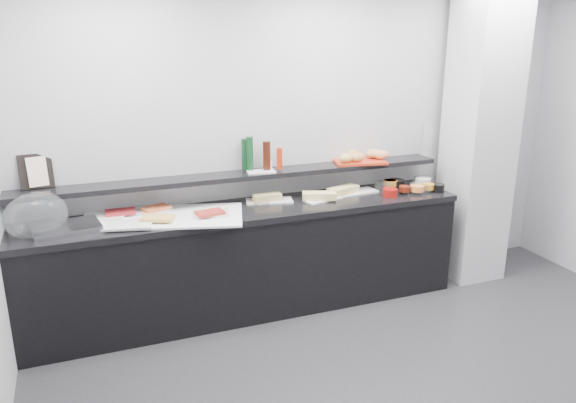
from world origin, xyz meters
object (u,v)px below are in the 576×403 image
object	(u,v)px
condiment_tray	(261,172)
bread_tray	(359,161)
carafe	(426,141)
sandwich_plate_mid	(323,199)
cloche_base	(66,228)
framed_print	(36,171)

from	to	relation	value
condiment_tray	bread_tray	size ratio (longest dim) A/B	0.51
carafe	sandwich_plate_mid	bearing A→B (deg)	-171.31
cloche_base	carafe	size ratio (longest dim) A/B	1.54
framed_print	cloche_base	bearing A→B (deg)	-67.82
framed_print	carafe	world-z (taller)	carafe
cloche_base	condiment_tray	size ratio (longest dim) A/B	1.99
framed_print	carafe	size ratio (longest dim) A/B	0.87
bread_tray	carafe	world-z (taller)	carafe
cloche_base	condiment_tray	world-z (taller)	condiment_tray
framed_print	bread_tray	world-z (taller)	framed_print
condiment_tray	cloche_base	bearing A→B (deg)	-165.31
carafe	cloche_base	bearing A→B (deg)	-176.54
sandwich_plate_mid	carafe	bearing A→B (deg)	-6.02
cloche_base	condiment_tray	xyz separation A→B (m)	(1.54, 0.19, 0.24)
condiment_tray	carafe	world-z (taller)	carafe
bread_tray	carafe	bearing A→B (deg)	8.63
cloche_base	bread_tray	bearing A→B (deg)	-3.10
cloche_base	carafe	xyz separation A→B (m)	(3.15, 0.19, 0.38)
framed_print	condiment_tray	distance (m)	1.72
sandwich_plate_mid	framed_print	world-z (taller)	framed_print
framed_print	condiment_tray	bearing A→B (deg)	-10.39
condiment_tray	carafe	distance (m)	1.62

